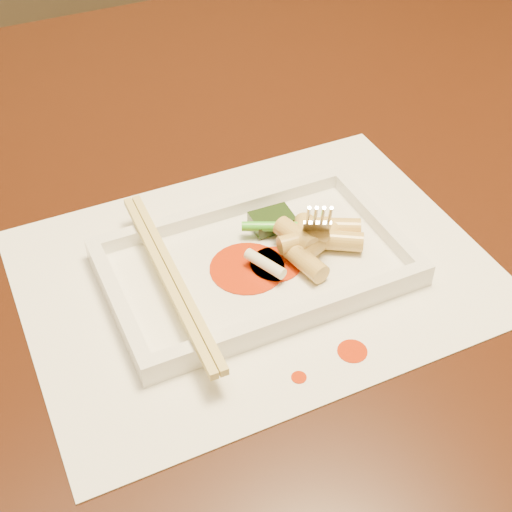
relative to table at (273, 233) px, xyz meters
name	(u,v)px	position (x,y,z in m)	size (l,w,h in m)	color
table	(273,233)	(0.00, 0.00, 0.00)	(1.40, 0.90, 0.75)	black
placemat	(256,272)	(-0.09, -0.15, 0.10)	(0.40, 0.30, 0.00)	white
sauce_splatter_a	(352,351)	(-0.06, -0.26, 0.10)	(0.02, 0.02, 0.00)	#C02A05
sauce_splatter_b	(299,377)	(-0.11, -0.27, 0.10)	(0.01, 0.01, 0.00)	#C02A05
plate_base	(256,268)	(-0.09, -0.15, 0.11)	(0.26, 0.16, 0.01)	white
plate_rim_far	(223,210)	(-0.09, -0.07, 0.12)	(0.26, 0.01, 0.01)	white
plate_rim_near	(295,316)	(-0.09, -0.22, 0.12)	(0.26, 0.01, 0.01)	white
plate_rim_left	(118,302)	(-0.21, -0.15, 0.12)	(0.01, 0.14, 0.01)	white
plate_rim_right	(378,220)	(0.03, -0.15, 0.12)	(0.01, 0.14, 0.01)	white
veg_piece	(272,220)	(-0.05, -0.11, 0.12)	(0.04, 0.03, 0.01)	black
scallion_white	(265,264)	(-0.09, -0.16, 0.12)	(0.01, 0.01, 0.04)	#EAEACC
scallion_green	(289,227)	(-0.05, -0.13, 0.12)	(0.01, 0.01, 0.09)	green
chopstick_a	(166,278)	(-0.17, -0.15, 0.13)	(0.01, 0.22, 0.01)	#CFB967
chopstick_b	(175,275)	(-0.16, -0.15, 0.13)	(0.01, 0.22, 0.01)	#CFB967
fork	(322,164)	(-0.02, -0.13, 0.18)	(0.09, 0.10, 0.14)	silver
sauce_blob_0	(276,264)	(-0.07, -0.15, 0.11)	(0.05, 0.05, 0.00)	#C02A05
sauce_blob_1	(247,268)	(-0.10, -0.15, 0.11)	(0.07, 0.07, 0.00)	#C02A05
rice_cake_0	(318,242)	(-0.03, -0.15, 0.12)	(0.02, 0.02, 0.05)	#D3BA62
rice_cake_1	(304,237)	(-0.04, -0.14, 0.12)	(0.02, 0.02, 0.05)	#D3BA62
rice_cake_2	(296,236)	(-0.05, -0.14, 0.13)	(0.02, 0.02, 0.04)	#D3BA62
rice_cake_3	(340,241)	(-0.01, -0.16, 0.12)	(0.02, 0.02, 0.04)	#D3BA62
rice_cake_4	(306,262)	(-0.05, -0.17, 0.12)	(0.02, 0.02, 0.04)	#D3BA62
rice_cake_5	(303,240)	(-0.05, -0.15, 0.13)	(0.02, 0.02, 0.04)	#D3BA62
rice_cake_6	(310,234)	(-0.03, -0.14, 0.12)	(0.02, 0.02, 0.04)	#D3BA62
rice_cake_7	(333,228)	(-0.01, -0.14, 0.12)	(0.02, 0.02, 0.05)	#D3BA62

